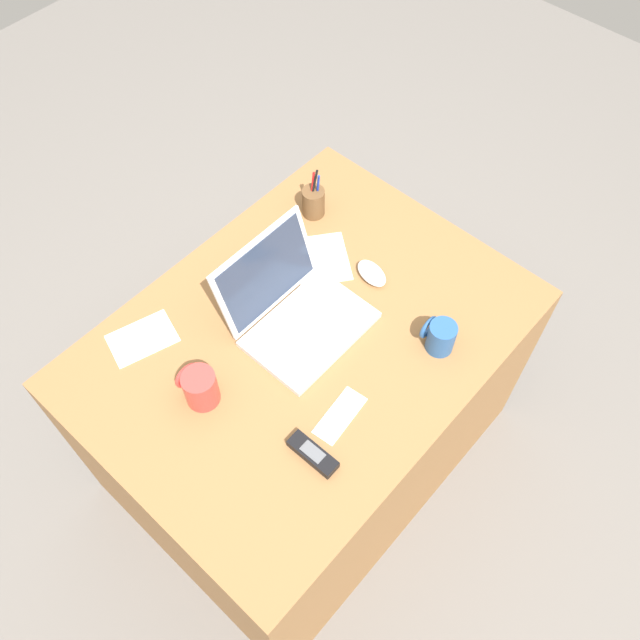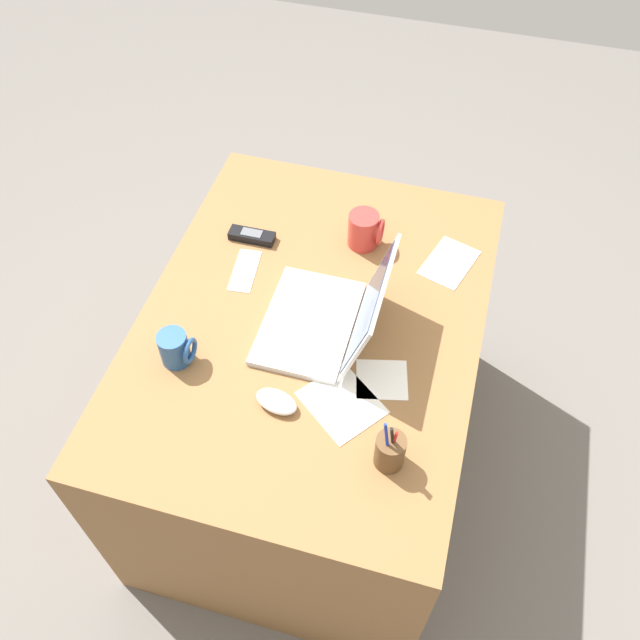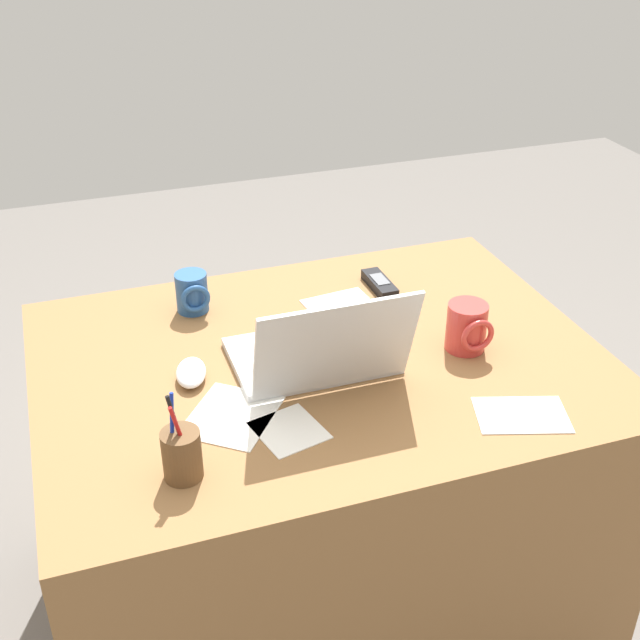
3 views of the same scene
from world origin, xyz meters
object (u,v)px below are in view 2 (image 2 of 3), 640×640
Objects in this scene: computer_mouse at (276,402)px; pen_holder at (390,451)px; laptop at (329,318)px; cordless_phone at (252,236)px; coffee_mug_white at (176,348)px; coffee_mug_tall at (365,230)px.

pen_holder reaches higher than computer_mouse.
cordless_phone is (-0.26, -0.30, -0.03)m from laptop.
coffee_mug_white reaches higher than computer_mouse.
computer_mouse is 0.63× the size of pen_holder.
laptop is 2.48× the size of cordless_phone.
computer_mouse is 1.13× the size of coffee_mug_white.
cordless_phone is at bearing -130.78° from laptop.
computer_mouse is at bearing 25.08° from cordless_phone.
laptop is 1.95× the size of pen_holder.
coffee_mug_white is (-0.06, -0.28, 0.03)m from computer_mouse.
computer_mouse is at bearing 77.76° from coffee_mug_white.
coffee_mug_white is 0.89× the size of coffee_mug_tall.
laptop reaches higher than coffee_mug_tall.
computer_mouse is 0.30m from pen_holder.
coffee_mug_tall is at bearing 145.89° from coffee_mug_white.
coffee_mug_white is 0.70× the size of cordless_phone.
coffee_mug_tall is at bearing -173.97° from computer_mouse.
coffee_mug_tall is at bearing -162.02° from pen_holder.
coffee_mug_tall reaches higher than coffee_mug_white.
coffee_mug_tall is (-0.33, 0.02, 0.01)m from laptop.
coffee_mug_white reaches higher than cordless_phone.
coffee_mug_white is 0.63m from coffee_mug_tall.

